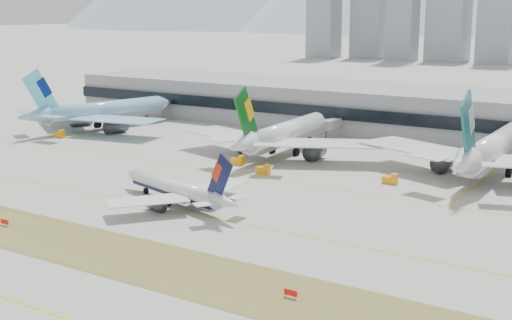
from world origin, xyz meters
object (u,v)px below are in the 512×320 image
Objects in this scene: widebody_korean at (101,112)px; terminal at (421,112)px; taxiing_airliner at (178,190)px; widebody_cathay at (492,150)px; widebody_eva at (283,135)px.

widebody_korean is 111.72m from terminal.
taxiing_airliner is 106.80m from widebody_korean.
terminal is at bearing -79.68° from taxiing_airliner.
widebody_cathay is at bearing -77.32° from widebody_korean.
taxiing_airliner is 59.30m from widebody_eva.
terminal is (98.10, 53.43, 1.33)m from widebody_korean.
widebody_eva is 61.02m from terminal.
widebody_korean is 135.71m from widebody_cathay.
widebody_korean is 0.23× the size of terminal.
widebody_cathay is (135.67, 2.99, 0.45)m from widebody_korean.
widebody_korean reaches higher than taxiing_airliner.
taxiing_airliner is at bearing -114.49° from widebody_korean.
widebody_korean is at bearing -19.87° from taxiing_airliner.
terminal is at bearing -50.01° from widebody_korean.
taxiing_airliner is 0.65× the size of widebody_eva.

